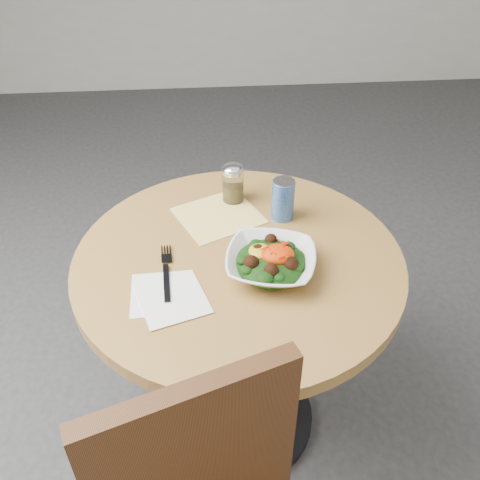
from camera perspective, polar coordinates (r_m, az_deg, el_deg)
The scene contains 8 objects.
ground at distance 2.02m, azimuth -0.13°, elevation -18.27°, with size 6.00×6.00×0.00m, color #2F2F32.
table at distance 1.59m, azimuth -0.16°, elevation -7.22°, with size 0.90×0.90×0.75m.
cloth_napkin at distance 1.60m, azimuth -2.30°, elevation 2.63°, with size 0.23×0.21×0.00m, color yellow.
paper_napkins at distance 1.35m, azimuth -7.71°, elevation -6.01°, with size 0.21×0.21×0.00m.
salad_bowl at distance 1.39m, azimuth 3.31°, elevation -2.32°, with size 0.28×0.28×0.09m.
fork at distance 1.41m, azimuth -7.85°, elevation -3.21°, with size 0.03×0.22×0.00m.
spice_shaker at distance 1.64m, azimuth -0.76°, elevation 6.08°, with size 0.07×0.07×0.12m.
beverage_can at distance 1.57m, azimuth 4.60°, elevation 4.37°, with size 0.07×0.07×0.13m.
Camera 1 is at (-0.09, -1.11, 1.68)m, focal length 40.00 mm.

